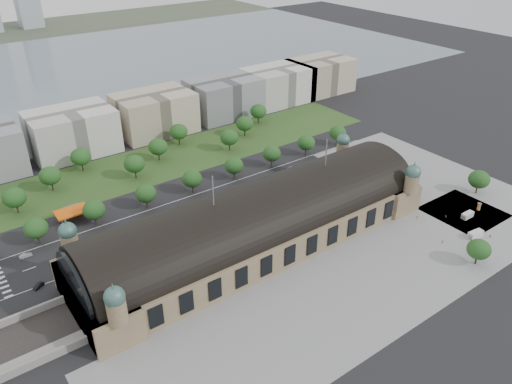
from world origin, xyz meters
TOP-DOWN VIEW (x-y plane):
  - ground at (0.00, 0.00)m, footprint 900.00×900.00m
  - station at (0.00, 0.00)m, footprint 150.00×48.40m
  - plaza_south at (10.00, -44.00)m, footprint 190.00×48.00m
  - plaza_east at (103.00, 0.00)m, footprint 56.00×100.00m
  - road_slab at (-20.00, 38.00)m, footprint 260.00×26.00m
  - grass_belt at (-15.00, 93.00)m, footprint 300.00×45.00m
  - petrol_station at (-53.91, 65.28)m, footprint 14.00×13.00m
  - lake at (0.00, 298.00)m, footprint 700.00×320.00m
  - office_3 at (-30.00, 133.00)m, footprint 45.00×32.00m
  - office_4 at (20.00, 133.00)m, footprint 45.00×32.00m
  - office_5 at (70.00, 133.00)m, footprint 45.00×32.00m
  - office_6 at (115.00, 133.00)m, footprint 45.00×32.00m
  - office_7 at (155.00, 133.00)m, footprint 45.00×32.00m
  - tree_row_2 at (-72.00, 53.00)m, footprint 9.60×9.60m
  - tree_row_3 at (-48.00, 53.00)m, footprint 9.60×9.60m
  - tree_row_4 at (-24.00, 53.00)m, footprint 9.60×9.60m
  - tree_row_5 at (0.00, 53.00)m, footprint 9.60×9.60m
  - tree_row_6 at (24.00, 53.00)m, footprint 9.60×9.60m
  - tree_row_7 at (48.00, 53.00)m, footprint 9.60×9.60m
  - tree_row_8 at (72.00, 53.00)m, footprint 9.60×9.60m
  - tree_row_9 at (96.00, 53.00)m, footprint 9.60×9.60m
  - tree_belt_3 at (-73.00, 83.00)m, footprint 10.40×10.40m
  - tree_belt_4 at (-54.00, 95.00)m, footprint 10.40×10.40m
  - tree_belt_5 at (-35.00, 107.00)m, footprint 10.40×10.40m
  - tree_belt_6 at (-16.00, 83.00)m, footprint 10.40×10.40m
  - tree_belt_7 at (3.00, 95.00)m, footprint 10.40×10.40m
  - tree_belt_8 at (22.00, 107.00)m, footprint 10.40×10.40m
  - tree_belt_9 at (41.00, 83.00)m, footprint 10.40×10.40m
  - tree_belt_10 at (60.00, 95.00)m, footprint 10.40×10.40m
  - tree_belt_11 at (79.00, 107.00)m, footprint 10.40×10.40m
  - tree_plaza_ne at (110.00, -28.00)m, footprint 10.00×10.00m
  - tree_plaza_s at (60.00, -60.00)m, footprint 9.00×9.00m
  - traffic_car_1 at (-79.03, 46.64)m, footprint 4.85×1.91m
  - traffic_car_2 at (-61.83, 30.82)m, footprint 5.76×3.17m
  - traffic_car_5 at (54.36, 44.50)m, footprint 4.11×1.55m
  - traffic_car_6 at (72.46, 36.78)m, footprint 5.86×2.92m
  - parked_car_0 at (-80.00, 25.00)m, footprint 4.56×3.48m
  - parked_car_1 at (-71.27, 24.05)m, footprint 5.69×4.98m
  - parked_car_2 at (-38.71, 25.00)m, footprint 4.89×4.15m
  - parked_car_3 at (-55.09, 21.00)m, footprint 4.46×3.46m
  - parked_car_4 at (-52.04, 25.00)m, footprint 4.69×4.13m
  - parked_car_5 at (-47.98, 21.00)m, footprint 5.90×4.87m
  - parked_car_6 at (-45.38, 21.00)m, footprint 5.91×5.06m
  - bus_west at (0.63, 32.00)m, footprint 11.37×3.00m
  - bus_mid at (22.22, 27.08)m, footprint 11.20×3.51m
  - bus_east at (35.19, 30.82)m, footprint 13.38×4.26m
  - van_east at (86.45, -38.65)m, footprint 6.09×2.47m
  - van_south at (75.54, -49.49)m, footprint 7.05×3.51m
  - advertising_column at (96.79, -37.75)m, footprint 1.84×1.84m
  - pedestrian_0 at (67.86, -26.30)m, footprint 0.89×0.57m
  - pedestrian_1 at (61.41, -44.17)m, footprint 0.60×0.67m
  - pedestrian_2 at (78.97, -33.09)m, footprint 0.92×1.01m
  - pedestrian_3 at (80.58, -53.46)m, footprint 0.99×0.60m
  - pedestrian_4 at (64.20, -56.11)m, footprint 1.01×1.12m

SIDE VIEW (x-z plane):
  - ground at x=0.00m, z-range 0.00..0.00m
  - plaza_south at x=10.00m, z-range -0.06..0.06m
  - plaza_east at x=103.00m, z-range -0.06..0.06m
  - road_slab at x=-20.00m, z-range -0.05..0.05m
  - grass_belt at x=-15.00m, z-range -0.05..0.05m
  - lake at x=0.00m, z-range -0.04..0.04m
  - traffic_car_5 at x=54.36m, z-range 0.00..1.34m
  - parked_car_2 at x=-38.71m, z-range 0.00..1.34m
  - parked_car_3 at x=-55.09m, z-range 0.00..1.42m
  - parked_car_0 at x=-80.00m, z-range 0.00..1.44m
  - parked_car_1 at x=-71.27m, z-range 0.00..1.46m
  - parked_car_5 at x=-47.98m, z-range 0.00..1.50m
  - traffic_car_2 at x=-61.83m, z-range 0.00..1.53m
  - parked_car_4 at x=-52.04m, z-range 0.00..1.54m
  - pedestrian_1 at x=61.41m, z-range 0.00..1.54m
  - traffic_car_1 at x=-79.03m, z-range 0.00..1.57m
  - pedestrian_3 at x=80.58m, z-range 0.00..1.58m
  - traffic_car_6 at x=72.46m, z-range 0.00..1.59m
  - parked_car_6 at x=-45.38m, z-range 0.00..1.63m
  - pedestrian_4 at x=64.20m, z-range 0.00..1.64m
  - pedestrian_0 at x=67.86m, z-range 0.00..1.75m
  - pedestrian_2 at x=78.97m, z-range 0.00..1.80m
  - van_east at x=86.45m, z-range -0.06..2.58m
  - van_south at x=75.54m, z-range -0.07..2.87m
  - bus_mid at x=22.22m, z-range 0.00..3.07m
  - bus_west at x=0.63m, z-range 0.00..3.15m
  - advertising_column at x=96.79m, z-range 0.07..3.55m
  - bus_east at x=35.19m, z-range 0.00..3.66m
  - petrol_station at x=-53.91m, z-range 0.42..5.47m
  - tree_plaza_s at x=60.00m, z-range 1.48..12.13m
  - tree_row_2 at x=-72.00m, z-range 1.67..13.19m
  - tree_row_3 at x=-48.00m, z-range 1.67..13.19m
  - tree_row_4 at x=-24.00m, z-range 1.67..13.19m
  - tree_row_5 at x=0.00m, z-range 1.67..13.19m
  - tree_row_6 at x=24.00m, z-range 1.67..13.19m
  - tree_row_7 at x=48.00m, z-range 1.67..13.19m
  - tree_row_8 at x=72.00m, z-range 1.67..13.19m
  - tree_row_9 at x=96.00m, z-range 1.67..13.19m
  - tree_plaza_ne at x=110.00m, z-range 1.58..13.27m
  - tree_belt_3 at x=-73.00m, z-range 1.81..14.29m
  - tree_belt_4 at x=-54.00m, z-range 1.81..14.29m
  - tree_belt_5 at x=-35.00m, z-range 1.81..14.29m
  - tree_belt_6 at x=-16.00m, z-range 1.81..14.29m
  - tree_belt_7 at x=3.00m, z-range 1.81..14.29m
  - tree_belt_8 at x=22.00m, z-range 1.81..14.29m
  - tree_belt_9 at x=41.00m, z-range 1.81..14.29m
  - tree_belt_10 at x=60.00m, z-range 1.81..14.29m
  - tree_belt_11 at x=79.00m, z-range 1.81..14.29m
  - station at x=0.00m, z-range -11.87..32.43m
  - office_3 at x=-30.00m, z-range 0.00..24.00m
  - office_4 at x=20.00m, z-range 0.00..24.00m
  - office_5 at x=70.00m, z-range 0.00..24.00m
  - office_6 at x=115.00m, z-range 0.00..24.00m
  - office_7 at x=155.00m, z-range 0.00..24.00m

